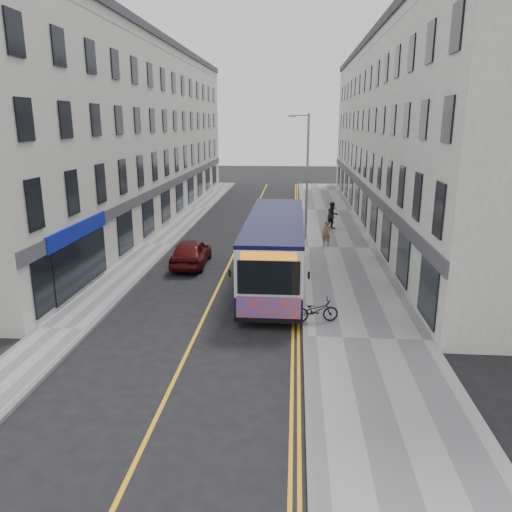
% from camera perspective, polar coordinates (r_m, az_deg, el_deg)
% --- Properties ---
extents(ground, '(140.00, 140.00, 0.00)m').
position_cam_1_polar(ground, '(19.63, -6.25, -7.55)').
color(ground, black).
rests_on(ground, ground).
extents(pavement_east, '(4.50, 64.00, 0.12)m').
position_cam_1_polar(pavement_east, '(30.82, 9.45, 0.90)').
color(pavement_east, '#97979A').
rests_on(pavement_east, ground).
extents(pavement_west, '(2.00, 64.00, 0.12)m').
position_cam_1_polar(pavement_west, '(31.86, -11.14, 1.29)').
color(pavement_west, '#97979A').
rests_on(pavement_west, ground).
extents(kerb_east, '(0.18, 64.00, 0.13)m').
position_cam_1_polar(kerb_east, '(30.70, 5.27, 1.00)').
color(kerb_east, slate).
rests_on(kerb_east, ground).
extents(kerb_west, '(0.18, 64.00, 0.13)m').
position_cam_1_polar(kerb_west, '(31.61, -9.39, 1.27)').
color(kerb_west, slate).
rests_on(kerb_west, ground).
extents(road_centre_line, '(0.12, 64.00, 0.01)m').
position_cam_1_polar(road_centre_line, '(30.91, -2.17, 1.03)').
color(road_centre_line, '#FFB016').
rests_on(road_centre_line, ground).
extents(road_dbl_yellow_inner, '(0.10, 64.00, 0.01)m').
position_cam_1_polar(road_dbl_yellow_inner, '(30.71, 4.42, 0.90)').
color(road_dbl_yellow_inner, '#FFB016').
rests_on(road_dbl_yellow_inner, ground).
extents(road_dbl_yellow_outer, '(0.10, 64.00, 0.01)m').
position_cam_1_polar(road_dbl_yellow_outer, '(30.71, 4.80, 0.89)').
color(road_dbl_yellow_outer, '#FFB016').
rests_on(road_dbl_yellow_outer, ground).
extents(terrace_east, '(6.00, 46.00, 13.00)m').
position_cam_1_polar(terrace_east, '(39.59, 16.58, 13.05)').
color(terrace_east, white).
rests_on(terrace_east, ground).
extents(terrace_west, '(6.00, 46.00, 13.00)m').
position_cam_1_polar(terrace_west, '(40.76, -13.75, 13.28)').
color(terrace_west, beige).
rests_on(terrace_west, ground).
extents(streetlamp, '(1.32, 0.18, 8.00)m').
position_cam_1_polar(streetlamp, '(31.93, 5.73, 9.41)').
color(streetlamp, '#93969B').
rests_on(streetlamp, ground).
extents(city_bus, '(2.61, 11.20, 3.25)m').
position_cam_1_polar(city_bus, '(23.49, 2.19, 0.94)').
color(city_bus, black).
rests_on(city_bus, ground).
extents(bicycle, '(1.82, 0.92, 0.91)m').
position_cam_1_polar(bicycle, '(19.24, 6.85, -6.19)').
color(bicycle, black).
rests_on(bicycle, pavement_east).
extents(pedestrian_near, '(0.64, 0.50, 1.55)m').
position_cam_1_polar(pedestrian_near, '(30.91, 8.06, 2.58)').
color(pedestrian_near, '#9C6747').
rests_on(pedestrian_near, pavement_east).
extents(pedestrian_far, '(1.18, 1.12, 1.93)m').
position_cam_1_polar(pedestrian_far, '(35.80, 8.74, 4.59)').
color(pedestrian_far, black).
rests_on(pedestrian_far, pavement_east).
extents(car_white, '(1.67, 4.49, 1.47)m').
position_cam_1_polar(car_white, '(38.94, 1.92, 5.08)').
color(car_white, silver).
rests_on(car_white, ground).
extents(car_maroon, '(1.79, 4.35, 1.48)m').
position_cam_1_polar(car_maroon, '(27.03, -7.43, 0.45)').
color(car_maroon, '#510D11').
rests_on(car_maroon, ground).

